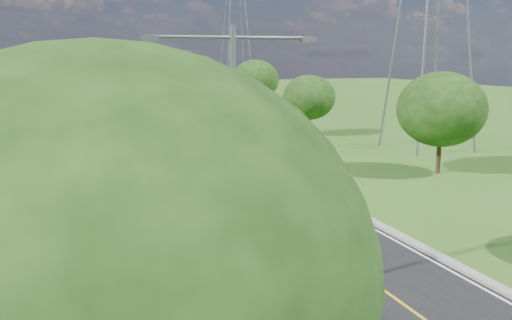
{
  "coord_description": "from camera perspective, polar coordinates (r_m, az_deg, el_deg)",
  "views": [
    {
      "loc": [
        -11.51,
        -6.16,
        9.05
      ],
      "look_at": [
        -0.78,
        24.64,
        3.0
      ],
      "focal_mm": 40.0,
      "sensor_mm": 36.0,
      "label": 1
    }
  ],
  "objects": [
    {
      "name": "bus_outbound",
      "position": [
        65.6,
        -7.9,
        3.89
      ],
      "size": [
        4.15,
        11.32,
        3.08
      ],
      "primitive_type": "imported",
      "rotation": [
        0.0,
        0.0,
        3.29
      ],
      "color": "silver",
      "rests_on": "road"
    },
    {
      "name": "streetlight_far_right",
      "position": [
        86.01,
        -7.53,
        8.36
      ],
      "size": [
        5.9,
        0.25,
        10.0
      ],
      "color": "slate",
      "rests_on": "ground"
    },
    {
      "name": "road",
      "position": [
        73.62,
        -10.09,
        3.31
      ],
      "size": [
        8.0,
        150.0,
        0.06
      ],
      "primitive_type": "cube",
      "color": "black",
      "rests_on": "ground"
    },
    {
      "name": "tree_lf",
      "position": [
        8.76,
        -14.8,
        -11.03
      ],
      "size": [
        7.98,
        7.98,
        9.28
      ],
      "color": "black",
      "rests_on": "ground"
    },
    {
      "name": "tree_le",
      "position": [
        104.3,
        -21.01,
        7.23
      ],
      "size": [
        5.88,
        5.88,
        6.84
      ],
      "color": "black",
      "rests_on": "ground"
    },
    {
      "name": "streetlight_near_left",
      "position": [
        19.23,
        -2.29,
        1.2
      ],
      "size": [
        5.9,
        0.25,
        10.0
      ],
      "color": "slate",
      "rests_on": "ground"
    },
    {
      "name": "tree_lc",
      "position": [
        56.37,
        -22.86,
        6.16
      ],
      "size": [
        7.56,
        7.56,
        8.79
      ],
      "color": "black",
      "rests_on": "ground"
    },
    {
      "name": "curb_right",
      "position": [
        74.4,
        -6.85,
        3.54
      ],
      "size": [
        0.5,
        150.0,
        0.22
      ],
      "primitive_type": "cube",
      "color": "gray",
      "rests_on": "ground"
    },
    {
      "name": "tree_re",
      "position": [
        109.41,
        -5.49,
        7.83
      ],
      "size": [
        5.46,
        5.46,
        6.35
      ],
      "color": "black",
      "rests_on": "ground"
    },
    {
      "name": "tree_rf",
      "position": [
        129.64,
        -6.11,
        8.51
      ],
      "size": [
        6.3,
        6.3,
        7.33
      ],
      "color": "black",
      "rests_on": "ground"
    },
    {
      "name": "tree_rc",
      "position": [
        64.09,
        5.31,
        6.25
      ],
      "size": [
        5.88,
        5.88,
        6.84
      ],
      "color": "black",
      "rests_on": "ground"
    },
    {
      "name": "speed_limit_sign",
      "position": [
        47.78,
        1.51,
        1.54
      ],
      "size": [
        0.55,
        0.09,
        2.4
      ],
      "color": "slate",
      "rests_on": "ground"
    },
    {
      "name": "power_tower_near",
      "position": [
        57.25,
        17.31,
        15.02
      ],
      "size": [
        9.0,
        6.4,
        28.0
      ],
      "color": "slate",
      "rests_on": "ground"
    },
    {
      "name": "tree_ld",
      "position": [
        80.45,
        -23.27,
        6.75
      ],
      "size": [
        6.72,
        6.72,
        7.82
      ],
      "color": "black",
      "rests_on": "ground"
    },
    {
      "name": "tree_rd",
      "position": [
        87.05,
        -0.07,
        8.02
      ],
      "size": [
        7.14,
        7.14,
        8.3
      ],
      "color": "black",
      "rests_on": "ground"
    },
    {
      "name": "power_tower_far",
      "position": [
        126.93,
        -2.06,
        12.75
      ],
      "size": [
        9.0,
        6.4,
        28.0
      ],
      "color": "slate",
      "rests_on": "ground"
    },
    {
      "name": "tree_rb",
      "position": [
        45.62,
        18.05,
        4.85
      ],
      "size": [
        6.72,
        6.72,
        7.82
      ],
      "color": "black",
      "rests_on": "ground"
    },
    {
      "name": "overpass",
      "position": [
        146.76,
        -14.83,
        7.58
      ],
      "size": [
        30.0,
        3.0,
        3.2
      ],
      "color": "gray",
      "rests_on": "ground"
    },
    {
      "name": "ground",
      "position": [
        67.76,
        -9.27,
        2.7
      ],
      "size": [
        260.0,
        260.0,
        0.0
      ],
      "primitive_type": "plane",
      "color": "#335818",
      "rests_on": "ground"
    },
    {
      "name": "streetlight_mid_left",
      "position": [
        51.55,
        -13.13,
        6.79
      ],
      "size": [
        5.9,
        0.25,
        10.0
      ],
      "color": "slate",
      "rests_on": "ground"
    },
    {
      "name": "bus_inbound",
      "position": [
        76.75,
        -12.95,
        4.66
      ],
      "size": [
        4.4,
        11.18,
        3.04
      ],
      "primitive_type": "imported",
      "rotation": [
        0.0,
        0.0,
        0.17
      ],
      "color": "white",
      "rests_on": "road"
    },
    {
      "name": "curb_left",
      "position": [
        73.07,
        -13.38,
        3.2
      ],
      "size": [
        0.5,
        150.0,
        0.22
      ],
      "primitive_type": "cube",
      "color": "gray",
      "rests_on": "ground"
    }
  ]
}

